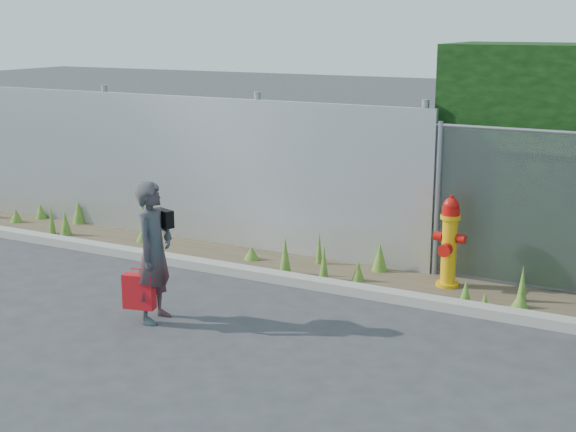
% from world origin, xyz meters
% --- Properties ---
extents(ground, '(80.00, 80.00, 0.00)m').
position_xyz_m(ground, '(0.00, 0.00, 0.00)').
color(ground, '#323234').
rests_on(ground, ground).
extents(curb, '(16.00, 0.22, 0.12)m').
position_xyz_m(curb, '(0.00, 1.80, 0.06)').
color(curb, gray).
rests_on(curb, ground).
extents(weed_strip, '(16.00, 1.24, 0.55)m').
position_xyz_m(weed_strip, '(-0.42, 2.42, 0.11)').
color(weed_strip, '#493C2A').
rests_on(weed_strip, ground).
extents(corrugated_fence, '(8.50, 0.21, 2.30)m').
position_xyz_m(corrugated_fence, '(-3.25, 3.01, 1.10)').
color(corrugated_fence, '#BABDC2').
rests_on(corrugated_fence, ground).
extents(fire_hydrant, '(0.40, 0.36, 1.19)m').
position_xyz_m(fire_hydrant, '(1.35, 2.60, 0.58)').
color(fire_hydrant, '#DB9E0B').
rests_on(fire_hydrant, ground).
extents(woman, '(0.45, 0.63, 1.59)m').
position_xyz_m(woman, '(-1.22, -0.04, 0.80)').
color(woman, '#0E5957').
rests_on(woman, ground).
extents(red_tote_bag, '(0.35, 0.13, 0.46)m').
position_xyz_m(red_tote_bag, '(-1.31, -0.22, 0.37)').
color(red_tote_bag, red).
extents(black_shoulder_bag, '(0.26, 0.11, 0.20)m').
position_xyz_m(black_shoulder_bag, '(-1.20, 0.14, 1.14)').
color(black_shoulder_bag, black).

